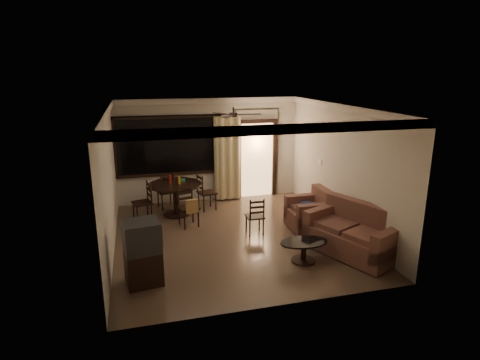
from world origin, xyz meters
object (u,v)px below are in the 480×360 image
object	(u,v)px
dining_chair_west	(143,209)
dining_chair_south	(189,214)
dining_table	(175,190)
sofa	(354,235)
dining_chair_east	(207,199)
dining_chair_north	(166,198)
side_chair	(255,223)
armchair	(311,213)
coffee_table	(304,248)
tv_cabinet	(143,253)

from	to	relation	value
dining_chair_west	dining_chair_south	distance (m)	1.20
dining_table	sofa	xyz separation A→B (m)	(3.18, -3.08, -0.26)
sofa	dining_chair_east	bearing A→B (deg)	102.24
dining_chair_west	dining_table	bearing A→B (deg)	90.07
dining_chair_west	dining_chair_south	xyz separation A→B (m)	(1.02, -0.63, 0.02)
dining_chair_south	dining_table	bearing A→B (deg)	89.91
dining_chair_north	side_chair	bearing A→B (deg)	114.07
dining_chair_south	armchair	xyz separation A→B (m)	(2.69, -0.86, 0.07)
dining_table	coffee_table	bearing A→B (deg)	-56.93
tv_cabinet	sofa	bearing A→B (deg)	-6.86
sofa	armchair	distance (m)	1.42
dining_chair_east	sofa	distance (m)	4.04
dining_chair_east	coffee_table	world-z (taller)	dining_chair_east
side_chair	dining_chair_west	bearing A→B (deg)	-30.96
dining_chair_south	coffee_table	world-z (taller)	dining_chair_south
coffee_table	side_chair	world-z (taller)	side_chair
dining_chair_west	sofa	distance (m)	4.92
sofa	dining_chair_west	bearing A→B (deg)	120.65
dining_chair_east	dining_chair_south	world-z (taller)	same
dining_table	dining_chair_south	distance (m)	0.92
dining_chair_west	coffee_table	distance (m)	4.13
dining_chair_east	tv_cabinet	distance (m)	3.83
dining_chair_east	side_chair	size ratio (longest dim) A/B	1.12
dining_table	dining_chair_west	size ratio (longest dim) A/B	1.37
side_chair	sofa	bearing A→B (deg)	139.31
dining_chair_south	sofa	distance (m)	3.72
dining_chair_south	coffee_table	bearing A→B (deg)	-65.46
dining_chair_south	dining_chair_north	bearing A→B (deg)	91.73
dining_chair_west	tv_cabinet	xyz separation A→B (m)	(-0.07, -3.02, 0.28)
tv_cabinet	side_chair	bearing A→B (deg)	23.76
dining_table	armchair	size ratio (longest dim) A/B	1.44
coffee_table	dining_chair_north	bearing A→B (deg)	121.03
dining_chair_east	side_chair	world-z (taller)	dining_chair_east
dining_table	sofa	distance (m)	4.43
dining_chair_east	tv_cabinet	bearing A→B (deg)	139.66
dining_chair_south	side_chair	size ratio (longest dim) A/B	1.12
dining_chair_west	coffee_table	bearing A→B (deg)	30.16
tv_cabinet	dining_chair_north	bearing A→B (deg)	70.78
dining_chair_west	dining_chair_east	xyz separation A→B (m)	(1.62, 0.40, 0.00)
dining_chair_north	side_chair	size ratio (longest dim) A/B	1.12
dining_chair_south	coffee_table	xyz separation A→B (m)	(1.86, -2.34, -0.03)
side_chair	dining_table	bearing A→B (deg)	-46.22
dining_chair_east	coffee_table	bearing A→B (deg)	-173.56
coffee_table	side_chair	size ratio (longest dim) A/B	1.09
dining_chair_north	coffee_table	world-z (taller)	dining_chair_north
dining_chair_south	side_chair	bearing A→B (deg)	-45.31
dining_table	side_chair	xyz separation A→B (m)	(1.56, -1.66, -0.39)
dining_chair_north	dining_chair_east	bearing A→B (deg)	145.39
dining_chair_west	side_chair	world-z (taller)	dining_chair_west
armchair	dining_chair_west	bearing A→B (deg)	158.03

